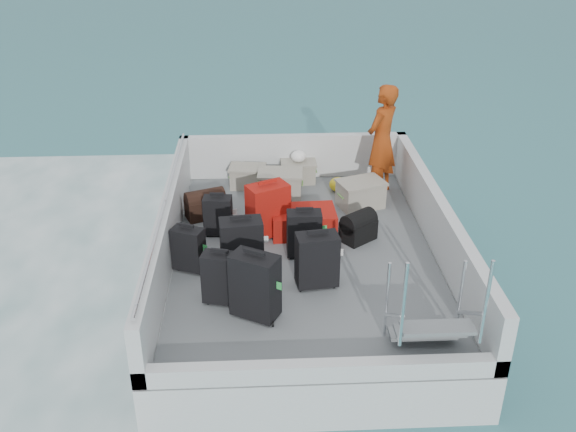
# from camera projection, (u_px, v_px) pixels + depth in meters

# --- Properties ---
(ground) EXTENTS (160.00, 160.00, 0.00)m
(ground) POSITION_uv_depth(u_px,v_px,m) (303.00, 291.00, 8.61)
(ground) COLOR #1A575C
(ground) RESTS_ON ground
(ferry_hull) EXTENTS (3.60, 5.00, 0.60)m
(ferry_hull) POSITION_uv_depth(u_px,v_px,m) (304.00, 272.00, 8.47)
(ferry_hull) COLOR silver
(ferry_hull) RESTS_ON ground
(deck) EXTENTS (3.30, 4.70, 0.02)m
(deck) POSITION_uv_depth(u_px,v_px,m) (304.00, 252.00, 8.33)
(deck) COLOR slate
(deck) RESTS_ON ferry_hull
(deck_fittings) EXTENTS (3.60, 5.00, 0.90)m
(deck_fittings) POSITION_uv_depth(u_px,v_px,m) (334.00, 237.00, 7.89)
(deck_fittings) COLOR #BBBFBF
(deck_fittings) RESTS_ON deck
(suitcase_0) EXTENTS (0.45, 0.32, 0.63)m
(suitcase_0) POSITION_uv_depth(u_px,v_px,m) (221.00, 279.00, 7.17)
(suitcase_0) COLOR black
(suitcase_0) RESTS_ON deck
(suitcase_1) EXTENTS (0.43, 0.35, 0.57)m
(suitcase_1) POSITION_uv_depth(u_px,v_px,m) (188.00, 250.00, 7.79)
(suitcase_1) COLOR black
(suitcase_1) RESTS_ON deck
(suitcase_2) EXTENTS (0.39, 0.26, 0.55)m
(suitcase_2) POSITION_uv_depth(u_px,v_px,m) (218.00, 216.00, 8.61)
(suitcase_2) COLOR black
(suitcase_2) RESTS_ON deck
(suitcase_3) EXTENTS (0.58, 0.50, 0.76)m
(suitcase_3) POSITION_uv_depth(u_px,v_px,m) (255.00, 287.00, 6.90)
(suitcase_3) COLOR black
(suitcase_3) RESTS_ON deck
(suitcase_4) EXTENTS (0.53, 0.35, 0.74)m
(suitcase_4) POSITION_uv_depth(u_px,v_px,m) (242.00, 248.00, 7.66)
(suitcase_4) COLOR black
(suitcase_4) RESTS_ON deck
(suitcase_5) EXTENTS (0.62, 0.53, 0.73)m
(suitcase_5) POSITION_uv_depth(u_px,v_px,m) (268.00, 210.00, 8.56)
(suitcase_5) COLOR #AF100D
(suitcase_5) RESTS_ON deck
(suitcase_6) EXTENTS (0.52, 0.35, 0.67)m
(suitcase_6) POSITION_uv_depth(u_px,v_px,m) (317.00, 261.00, 7.47)
(suitcase_6) COLOR black
(suitcase_6) RESTS_ON deck
(suitcase_7) EXTENTS (0.43, 0.25, 0.61)m
(suitcase_7) POSITION_uv_depth(u_px,v_px,m) (304.00, 234.00, 8.10)
(suitcase_7) COLOR black
(suitcase_7) RESTS_ON deck
(suitcase_8) EXTENTS (0.88, 0.59, 0.34)m
(suitcase_8) POSITION_uv_depth(u_px,v_px,m) (303.00, 222.00, 8.69)
(suitcase_8) COLOR #AF100D
(suitcase_8) RESTS_ON deck
(duffel_0) EXTENTS (0.62, 0.48, 0.32)m
(duffel_0) POSITION_uv_depth(u_px,v_px,m) (205.00, 206.00, 9.12)
(duffel_0) COLOR black
(duffel_0) RESTS_ON deck
(duffel_1) EXTENTS (0.50, 0.49, 0.32)m
(duffel_1) POSITION_uv_depth(u_px,v_px,m) (274.00, 208.00, 9.07)
(duffel_1) COLOR black
(duffel_1) RESTS_ON deck
(duffel_2) EXTENTS (0.54, 0.51, 0.32)m
(duffel_2) POSITION_uv_depth(u_px,v_px,m) (358.00, 229.00, 8.52)
(duffel_2) COLOR black
(duffel_2) RESTS_ON deck
(crate_0) EXTENTS (0.56, 0.42, 0.31)m
(crate_0) POSITION_uv_depth(u_px,v_px,m) (248.00, 178.00, 10.02)
(crate_0) COLOR gray
(crate_0) RESTS_ON deck
(crate_1) EXTENTS (0.66, 0.48, 0.38)m
(crate_1) POSITION_uv_depth(u_px,v_px,m) (280.00, 185.00, 9.69)
(crate_1) COLOR gray
(crate_1) RESTS_ON deck
(crate_2) EXTENTS (0.52, 0.36, 0.31)m
(crate_2) POSITION_uv_depth(u_px,v_px,m) (298.00, 172.00, 10.21)
(crate_2) COLOR gray
(crate_2) RESTS_ON deck
(crate_3) EXTENTS (0.73, 0.61, 0.37)m
(crate_3) POSITION_uv_depth(u_px,v_px,m) (361.00, 195.00, 9.40)
(crate_3) COLOR gray
(crate_3) RESTS_ON deck
(yellow_bag) EXTENTS (0.28, 0.26, 0.22)m
(yellow_bag) POSITION_uv_depth(u_px,v_px,m) (338.00, 184.00, 9.91)
(yellow_bag) COLOR yellow
(yellow_bag) RESTS_ON deck
(white_bag) EXTENTS (0.24, 0.24, 0.18)m
(white_bag) POSITION_uv_depth(u_px,v_px,m) (298.00, 158.00, 10.10)
(white_bag) COLOR white
(white_bag) RESTS_ON crate_2
(passenger) EXTENTS (0.72, 0.74, 1.70)m
(passenger) POSITION_uv_depth(u_px,v_px,m) (382.00, 140.00, 9.54)
(passenger) COLOR #CA4813
(passenger) RESTS_ON deck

